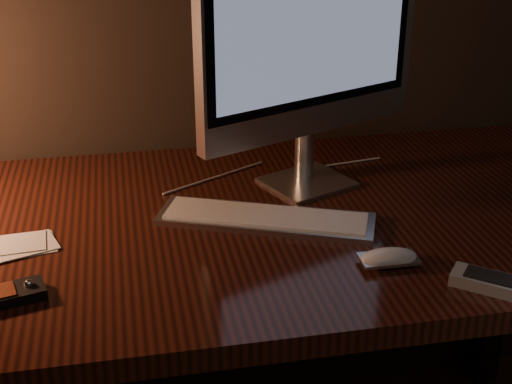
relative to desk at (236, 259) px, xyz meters
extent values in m
cube|color=#3E170E|center=(0.00, -0.07, 0.11)|extent=(1.60, 0.75, 0.04)
cube|color=black|center=(0.75, 0.25, -0.27)|extent=(0.06, 0.06, 0.71)
cube|color=black|center=(0.00, 0.27, -0.17)|extent=(1.48, 0.02, 0.51)
cube|color=silver|center=(0.16, 0.05, 0.13)|extent=(0.20, 0.19, 0.01)
cylinder|color=silver|center=(0.16, 0.08, 0.19)|extent=(0.05, 0.05, 0.11)
cube|color=silver|center=(0.16, 0.05, 0.44)|extent=(0.46, 0.22, 0.40)
cube|color=black|center=(0.16, 0.03, 0.47)|extent=(0.43, 0.18, 0.34)
cube|color=#818DB0|center=(0.16, 0.03, 0.47)|extent=(0.40, 0.17, 0.30)
cube|color=silver|center=(0.04, -0.10, 0.14)|extent=(0.40, 0.25, 0.01)
ellipsoid|color=white|center=(0.20, -0.28, 0.14)|extent=(0.10, 0.05, 0.02)
cube|color=white|center=(-0.39, -0.11, 0.13)|extent=(0.14, 0.10, 0.01)
cylinder|color=white|center=(0.10, 0.12, 0.13)|extent=(0.47, 0.15, 0.00)
camera|label=1|loc=(-0.20, -1.23, 0.72)|focal=50.00mm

